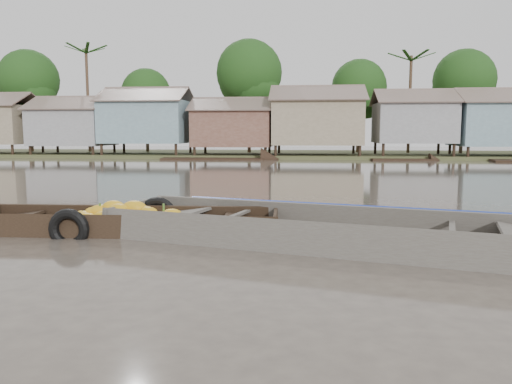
{
  "coord_description": "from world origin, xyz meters",
  "views": [
    {
      "loc": [
        1.66,
        -8.31,
        1.98
      ],
      "look_at": [
        0.71,
        1.36,
        0.8
      ],
      "focal_mm": 35.0,
      "sensor_mm": 36.0,
      "label": 1
    }
  ],
  "objects": [
    {
      "name": "ground",
      "position": [
        0.0,
        0.0,
        0.0
      ],
      "size": [
        120.0,
        120.0,
        0.0
      ],
      "primitive_type": "plane",
      "color": "#473F37",
      "rests_on": "ground"
    },
    {
      "name": "riverbank",
      "position": [
        3.03,
        31.86,
        3.07
      ],
      "size": [
        120.0,
        12.47,
        10.22
      ],
      "color": "#384723",
      "rests_on": "ground"
    },
    {
      "name": "banana_boat",
      "position": [
        -1.92,
        1.16,
        0.18
      ],
      "size": [
        6.09,
        1.72,
        0.87
      ],
      "rotation": [
        0.0,
        0.0,
        0.03
      ],
      "color": "black",
      "rests_on": "ground"
    },
    {
      "name": "viewer_boat",
      "position": [
        2.21,
        0.52,
        0.08
      ],
      "size": [
        8.7,
        4.36,
        0.68
      ],
      "rotation": [
        0.0,
        0.0,
        -0.27
      ],
      "color": "#44403A",
      "rests_on": "ground"
    },
    {
      "name": "distant_boats",
      "position": [
        12.19,
        24.21,
        -0.05
      ],
      "size": [
        35.77,
        14.64,
        0.35
      ],
      "color": "black",
      "rests_on": "ground"
    }
  ]
}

